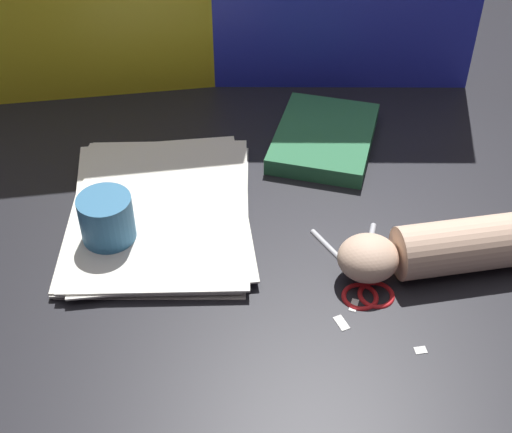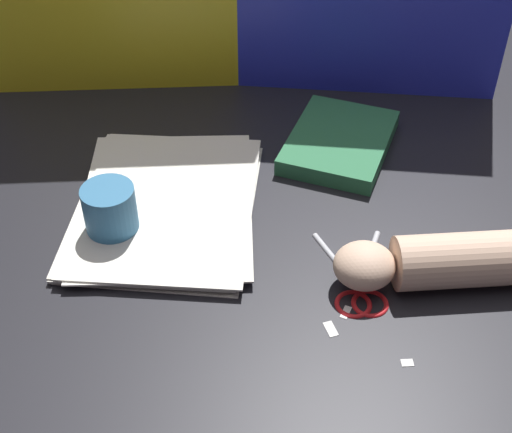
{
  "view_description": "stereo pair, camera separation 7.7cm",
  "coord_description": "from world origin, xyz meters",
  "px_view_note": "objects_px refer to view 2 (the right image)",
  "views": [
    {
      "loc": [
        -0.02,
        -0.79,
        0.73
      ],
      "look_at": [
        0.03,
        -0.02,
        0.06
      ],
      "focal_mm": 50.0,
      "sensor_mm": 36.0,
      "label": 1
    },
    {
      "loc": [
        0.06,
        -0.79,
        0.73
      ],
      "look_at": [
        0.03,
        -0.02,
        0.06
      ],
      "focal_mm": 50.0,
      "sensor_mm": 36.0,
      "label": 2
    }
  ],
  "objects_px": {
    "scissors": "(358,286)",
    "hand_forearm": "(449,261)",
    "mug": "(111,211)",
    "paper_stack": "(165,204)",
    "book_closed": "(339,142)"
  },
  "relations": [
    {
      "from": "paper_stack",
      "to": "hand_forearm",
      "type": "height_order",
      "value": "hand_forearm"
    },
    {
      "from": "paper_stack",
      "to": "hand_forearm",
      "type": "relative_size",
      "value": 1.19
    },
    {
      "from": "paper_stack",
      "to": "scissors",
      "type": "xyz_separation_m",
      "value": [
        0.29,
        -0.16,
        -0.0
      ]
    },
    {
      "from": "book_closed",
      "to": "scissors",
      "type": "xyz_separation_m",
      "value": [
        0.01,
        -0.33,
        -0.01
      ]
    },
    {
      "from": "scissors",
      "to": "hand_forearm",
      "type": "height_order",
      "value": "hand_forearm"
    },
    {
      "from": "hand_forearm",
      "to": "mug",
      "type": "relative_size",
      "value": 3.54
    },
    {
      "from": "paper_stack",
      "to": "scissors",
      "type": "relative_size",
      "value": 2.08
    },
    {
      "from": "hand_forearm",
      "to": "scissors",
      "type": "bearing_deg",
      "value": -170.99
    },
    {
      "from": "mug",
      "to": "scissors",
      "type": "bearing_deg",
      "value": -15.73
    },
    {
      "from": "mug",
      "to": "paper_stack",
      "type": "bearing_deg",
      "value": 41.37
    },
    {
      "from": "scissors",
      "to": "hand_forearm",
      "type": "xyz_separation_m",
      "value": [
        0.12,
        0.02,
        0.03
      ]
    },
    {
      "from": "scissors",
      "to": "hand_forearm",
      "type": "relative_size",
      "value": 0.57
    },
    {
      "from": "book_closed",
      "to": "mug",
      "type": "height_order",
      "value": "mug"
    },
    {
      "from": "scissors",
      "to": "book_closed",
      "type": "bearing_deg",
      "value": 91.48
    },
    {
      "from": "mug",
      "to": "hand_forearm",
      "type": "bearing_deg",
      "value": -9.64
    }
  ]
}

